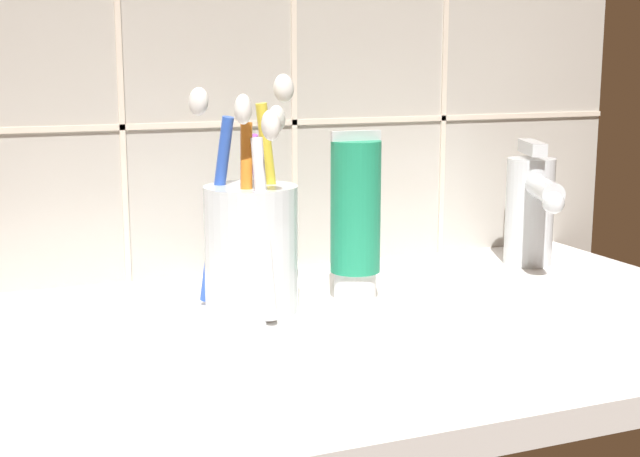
{
  "coord_description": "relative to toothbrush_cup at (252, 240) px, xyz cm",
  "views": [
    {
      "loc": [
        -27.72,
        -58.05,
        21.41
      ],
      "look_at": [
        -2.71,
        2.51,
        8.9
      ],
      "focal_mm": 50.0,
      "sensor_mm": 36.0,
      "label": 1
    }
  ],
  "objects": [
    {
      "name": "sink_faucet",
      "position": [
        29.21,
        4.54,
        0.15
      ],
      "size": [
        6.33,
        11.64,
        11.8
      ],
      "rotation": [
        0.0,
        0.0,
        -1.96
      ],
      "color": "silver",
      "rests_on": "sink_counter"
    },
    {
      "name": "sink_counter",
      "position": [
        6.87,
        -6.3,
        -6.61
      ],
      "size": [
        63.14,
        39.45,
        2.0
      ],
      "primitive_type": "cube",
      "color": "white",
      "rests_on": "ground"
    },
    {
      "name": "toothbrush_cup",
      "position": [
        0.0,
        0.0,
        0.0
      ],
      "size": [
        9.23,
        11.34,
        18.37
      ],
      "color": "silver",
      "rests_on": "sink_counter"
    },
    {
      "name": "tile_wall_backsplash",
      "position": [
        6.88,
        13.67,
        12.98
      ],
      "size": [
        73.14,
        1.72,
        41.17
      ],
      "color": "#B7B2A8",
      "rests_on": "ground"
    },
    {
      "name": "toothpaste_tube",
      "position": [
        8.82,
        -0.02,
        1.21
      ],
      "size": [
        4.27,
        4.06,
        13.8
      ],
      "color": "white",
      "rests_on": "sink_counter"
    }
  ]
}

